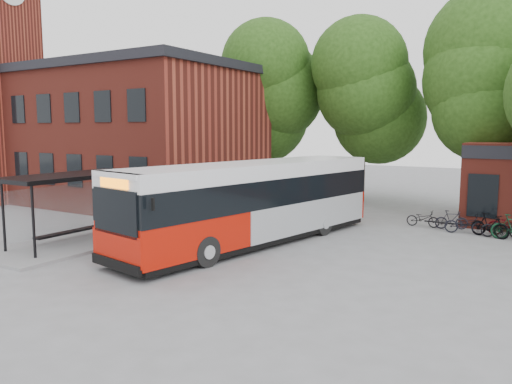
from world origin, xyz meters
The scene contains 14 objects.
ground centered at (0.00, 0.00, 0.00)m, with size 100.00×100.00×0.00m, color slate.
station_building centered at (-13.00, 9.00, 4.25)m, with size 18.40×10.40×8.50m, color maroon, non-canonical shape.
bus_shelter centered at (-4.50, -1.00, 1.45)m, with size 3.60×7.00×2.90m, color black, non-canonical shape.
bike_rail centered at (9.28, 10.00, 0.19)m, with size 5.20×0.10×0.38m, color black, non-canonical shape.
tree_0 centered at (-6.00, 16.00, 5.50)m, with size 7.92×7.92×11.00m, color #1E3F11, non-canonical shape.
tree_1 centered at (1.00, 17.00, 5.20)m, with size 7.92×7.92×10.40m, color #1E3F11, non-canonical shape.
tree_2 centered at (8.00, 16.00, 5.50)m, with size 7.92×7.92×11.00m, color #1E3F11, non-canonical shape.
city_bus centered at (1.49, 3.12, 1.65)m, with size 2.77×13.02×3.31m, color #BB1406, non-canonical shape.
bicycle_0 centered at (6.52, 10.33, 0.40)m, with size 0.53×1.53×0.80m, color black.
bicycle_1 centered at (7.80, 10.42, 0.44)m, with size 0.42×1.47×0.89m, color black.
bicycle_2 centered at (8.51, 9.66, 0.45)m, with size 0.60×1.72×0.90m, color black.
bicycle_3 centered at (9.55, 9.39, 0.52)m, with size 0.49×1.73×1.04m, color black.
bicycle_4 centered at (10.01, 9.64, 0.45)m, with size 0.59×1.70×0.89m, color black.
bicycle_6 centered at (10.32, 9.98, 0.50)m, with size 0.67×1.92×1.01m, color #3C0509.
Camera 1 is at (12.11, -13.86, 4.62)m, focal length 35.00 mm.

